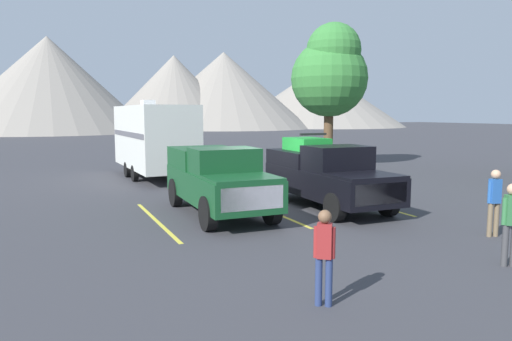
{
  "coord_description": "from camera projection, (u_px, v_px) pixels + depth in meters",
  "views": [
    {
      "loc": [
        -6.63,
        -13.82,
        3.15
      ],
      "look_at": [
        0.0,
        0.84,
        1.2
      ],
      "focal_mm": 33.2,
      "sensor_mm": 36.0,
      "label": 1
    }
  ],
  "objects": [
    {
      "name": "person_b",
      "position": [
        324.0,
        251.0,
        7.67
      ],
      "size": [
        0.3,
        0.29,
        1.61
      ],
      "color": "navy",
      "rests_on": "ground"
    },
    {
      "name": "lot_stripe_c",
      "position": [
        361.0,
        202.0,
        16.95
      ],
      "size": [
        0.12,
        5.5,
        0.01
      ],
      "primitive_type": "cube",
      "color": "gold",
      "rests_on": "ground"
    },
    {
      "name": "pickup_truck_a",
      "position": [
        217.0,
        177.0,
        14.84
      ],
      "size": [
        2.27,
        5.49,
        2.12
      ],
      "color": "#144723",
      "rests_on": "ground"
    },
    {
      "name": "person_a",
      "position": [
        494.0,
        198.0,
        12.04
      ],
      "size": [
        0.37,
        0.26,
        1.73
      ],
      "color": "#726047",
      "rests_on": "ground"
    },
    {
      "name": "mountain_ridge",
      "position": [
        124.0,
        91.0,
        91.33
      ],
      "size": [
        151.53,
        49.13,
        17.72
      ],
      "color": "gray",
      "rests_on": "ground"
    },
    {
      "name": "lot_stripe_b",
      "position": [
        269.0,
        210.0,
        15.45
      ],
      "size": [
        0.12,
        5.5,
        0.01
      ],
      "primitive_type": "cube",
      "color": "gold",
      "rests_on": "ground"
    },
    {
      "name": "tree_a",
      "position": [
        330.0,
        72.0,
        27.54
      ],
      "size": [
        4.48,
        4.48,
        8.32
      ],
      "color": "brown",
      "rests_on": "ground"
    },
    {
      "name": "pickup_truck_b",
      "position": [
        325.0,
        173.0,
        16.03
      ],
      "size": [
        2.3,
        5.68,
        2.46
      ],
      "color": "black",
      "rests_on": "ground"
    },
    {
      "name": "camper_trailer_a",
      "position": [
        154.0,
        137.0,
        23.01
      ],
      "size": [
        2.79,
        8.24,
        3.81
      ],
      "color": "silver",
      "rests_on": "ground"
    },
    {
      "name": "person_c",
      "position": [
        511.0,
        219.0,
        9.68
      ],
      "size": [
        0.35,
        0.29,
        1.73
      ],
      "color": "#3F3F42",
      "rests_on": "ground"
    },
    {
      "name": "ground_plane",
      "position": [
        266.0,
        209.0,
        15.59
      ],
      "size": [
        240.0,
        240.0,
        0.0
      ],
      "primitive_type": "plane",
      "color": "#38383D"
    },
    {
      "name": "lot_stripe_a",
      "position": [
        156.0,
        221.0,
        13.94
      ],
      "size": [
        0.12,
        5.5,
        0.01
      ],
      "primitive_type": "cube",
      "color": "gold",
      "rests_on": "ground"
    }
  ]
}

